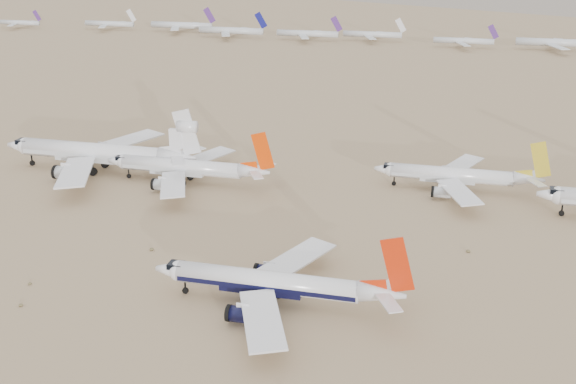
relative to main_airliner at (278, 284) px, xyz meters
name	(u,v)px	position (x,y,z in m)	size (l,w,h in m)	color
ground	(265,297)	(-3.27, 2.36, -4.61)	(7000.00, 7000.00, 0.00)	#967757
main_airliner	(278,284)	(0.00, 0.00, 0.00)	(47.57, 46.46, 16.79)	white
row2_gold_tail	(458,176)	(31.13, 72.78, -0.25)	(43.82, 42.86, 15.60)	white
row2_orange_tail	(188,168)	(-42.02, 60.06, 0.03)	(46.44, 45.43, 16.57)	white
row2_white_trijet	(102,152)	(-69.86, 63.40, 1.37)	(58.32, 57.00, 20.67)	white
distant_storage_row	(386,35)	(-19.75, 327.05, -0.23)	(526.06, 58.72, 14.99)	silver
desert_scrub	(199,375)	(-6.22, -25.57, -4.33)	(261.14, 121.67, 0.63)	brown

